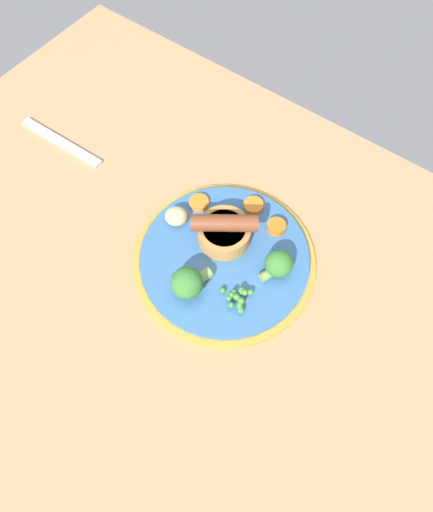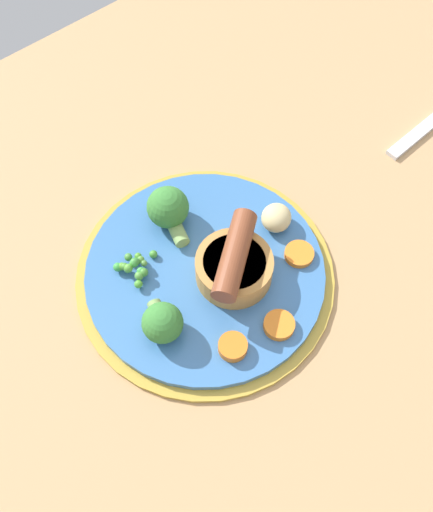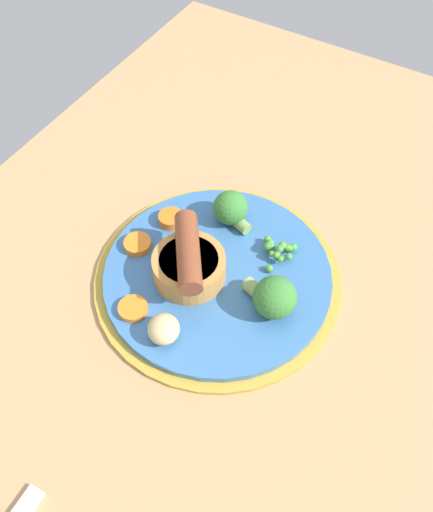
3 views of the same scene
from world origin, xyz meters
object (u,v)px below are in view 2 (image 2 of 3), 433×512
object	(u,v)px
pea_pile	(135,267)
carrot_slice_0	(233,347)
sausage_pudding	(234,265)
broccoli_floret_near	(162,322)
carrot_slice_2	(299,254)
broccoli_floret_far	(168,209)
dinner_plate	(205,273)
potato_chunk_0	(276,218)
carrot_slice_1	(279,325)

from	to	relation	value
pea_pile	carrot_slice_0	world-z (taller)	pea_pile
sausage_pudding	carrot_slice_0	distance (cm)	8.54
broccoli_floret_near	carrot_slice_2	xyz separation A→B (cm)	(16.69, -2.68, -1.67)
broccoli_floret_far	carrot_slice_0	xyz separation A→B (cm)	(-4.75, -16.30, -1.67)
dinner_plate	carrot_slice_2	size ratio (longest dim) A/B	8.74
sausage_pudding	broccoli_floret_near	bearing A→B (deg)	145.33
broccoli_floret_near	carrot_slice_0	size ratio (longest dim) A/B	1.78
broccoli_floret_near	broccoli_floret_far	xyz separation A→B (cm)	(8.78, 10.20, 0.24)
sausage_pudding	broccoli_floret_far	world-z (taller)	sausage_pudding
sausage_pudding	carrot_slice_0	bearing A→B (deg)	-167.38
dinner_plate	potato_chunk_0	xyz separation A→B (cm)	(9.82, -0.69, 2.18)
carrot_slice_0	carrot_slice_2	size ratio (longest dim) A/B	0.91
carrot_slice_1	carrot_slice_2	size ratio (longest dim) A/B	0.99
broccoli_floret_far	carrot_slice_0	world-z (taller)	broccoli_floret_far
dinner_plate	broccoli_floret_near	xyz separation A→B (cm)	(-7.72, -2.68, 2.87)
pea_pile	carrot_slice_0	bearing A→B (deg)	-81.02
broccoli_floret_far	carrot_slice_2	size ratio (longest dim) A/B	1.96
broccoli_floret_near	carrot_slice_2	world-z (taller)	broccoli_floret_near
carrot_slice_0	carrot_slice_1	bearing A→B (deg)	-13.72
broccoli_floret_far	potato_chunk_0	size ratio (longest dim) A/B	1.78
dinner_plate	carrot_slice_2	bearing A→B (deg)	-30.83
dinner_plate	broccoli_floret_far	size ratio (longest dim) A/B	4.45
sausage_pudding	carrot_slice_2	distance (cm)	7.84
carrot_slice_0	carrot_slice_1	world-z (taller)	carrot_slice_0
dinner_plate	carrot_slice_1	world-z (taller)	carrot_slice_1
potato_chunk_0	carrot_slice_2	size ratio (longest dim) A/B	1.11
dinner_plate	sausage_pudding	size ratio (longest dim) A/B	2.97
pea_pile	carrot_slice_0	distance (cm)	13.57
carrot_slice_1	sausage_pudding	bearing A→B (deg)	86.78
broccoli_floret_near	carrot_slice_0	distance (cm)	7.45
carrot_slice_1	dinner_plate	bearing A→B (deg)	98.40
carrot_slice_0	carrot_slice_2	bearing A→B (deg)	15.13
dinner_plate	broccoli_floret_far	xyz separation A→B (cm)	(1.06, 7.52, 3.11)
potato_chunk_0	carrot_slice_1	xyz separation A→B (cm)	(-8.33, -9.35, -0.90)
dinner_plate	pea_pile	world-z (taller)	pea_pile
broccoli_floret_far	pea_pile	bearing A→B (deg)	129.71
sausage_pudding	carrot_slice_1	distance (cm)	7.73
broccoli_floret_far	carrot_slice_2	xyz separation A→B (cm)	(7.91, -12.88, -1.91)
pea_pile	carrot_slice_0	xyz separation A→B (cm)	(2.12, -13.39, -0.45)
dinner_plate	carrot_slice_1	distance (cm)	10.23
broccoli_floret_far	carrot_slice_1	world-z (taller)	broccoli_floret_far
potato_chunk_0	carrot_slice_0	bearing A→B (deg)	-149.09
broccoli_floret_near	potato_chunk_0	world-z (taller)	broccoli_floret_near
pea_pile	carrot_slice_2	xyz separation A→B (cm)	(14.78, -9.97, -0.69)
dinner_plate	sausage_pudding	distance (cm)	4.45
broccoli_floret_near	carrot_slice_1	xyz separation A→B (cm)	(9.20, -7.36, -1.59)
broccoli_floret_far	carrot_slice_2	distance (cm)	15.23
pea_pile	broccoli_floret_near	xyz separation A→B (cm)	(-1.92, -7.29, 0.99)
sausage_pudding	broccoli_floret_far	distance (cm)	10.11
broccoli_floret_near	dinner_plate	bearing A→B (deg)	127.57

